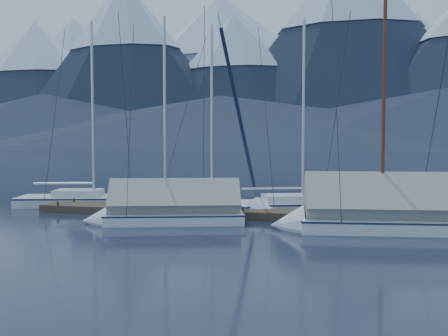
{
  "coord_description": "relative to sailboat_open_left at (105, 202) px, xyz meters",
  "views": [
    {
      "loc": [
        5.05,
        -18.66,
        3.31
      ],
      "look_at": [
        0.0,
        2.0,
        2.2
      ],
      "focal_mm": 38.0,
      "sensor_mm": 36.0,
      "label": 1
    }
  ],
  "objects": [
    {
      "name": "sailboat_open_right",
      "position": [
        10.9,
        0.54,
        -0.01
      ],
      "size": [
        7.94,
        4.78,
        10.16
      ],
      "color": "silver",
      "rests_on": "ground"
    },
    {
      "name": "person",
      "position": [
        13.15,
        -1.72,
        1.04
      ],
      "size": [
        0.58,
        0.74,
        1.78
      ],
      "primitive_type": "imported",
      "rotation": [
        0.0,
        0.0,
        1.83
      ],
      "color": "black",
      "rests_on": "dock"
    },
    {
      "name": "dock",
      "position": [
        7.07,
        -2.16,
        -0.08
      ],
      "size": [
        18.0,
        1.5,
        0.54
      ],
      "color": "#382D23",
      "rests_on": "ground"
    },
    {
      "name": "sailboat_covered_far",
      "position": [
        4.98,
        -4.45,
        0.27
      ],
      "size": [
        6.94,
        3.85,
        9.33
      ],
      "color": "white",
      "rests_on": "ground"
    },
    {
      "name": "mountain_range",
      "position": [
        11.19,
        366.29,
        58.47
      ],
      "size": [
        877.0,
        584.0,
        150.5
      ],
      "color": "#475675",
      "rests_on": "ground"
    },
    {
      "name": "sailboat_covered_near",
      "position": [
        13.53,
        -4.05,
        0.35
      ],
      "size": [
        8.51,
        3.86,
        10.7
      ],
      "color": "white",
      "rests_on": "ground"
    },
    {
      "name": "mooring_posts",
      "position": [
        6.57,
        -2.16,
        0.16
      ],
      "size": [
        15.12,
        1.52,
        0.35
      ],
      "color": "#382D23",
      "rests_on": "ground"
    },
    {
      "name": "ground",
      "position": [
        7.07,
        -4.16,
        -0.19
      ],
      "size": [
        1000.0,
        1000.0,
        0.0
      ],
      "primitive_type": "plane",
      "color": "black",
      "rests_on": "ground"
    },
    {
      "name": "sailboat_open_left",
      "position": [
        0.0,
        0.0,
        0.0
      ],
      "size": [
        8.35,
        4.33,
        10.63
      ],
      "color": "silver",
      "rests_on": "ground"
    },
    {
      "name": "sailboat_open_mid",
      "position": [
        6.42,
        -0.3,
        -0.01
      ],
      "size": [
        7.81,
        4.96,
        10.04
      ],
      "color": "white",
      "rests_on": "ground"
    }
  ]
}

